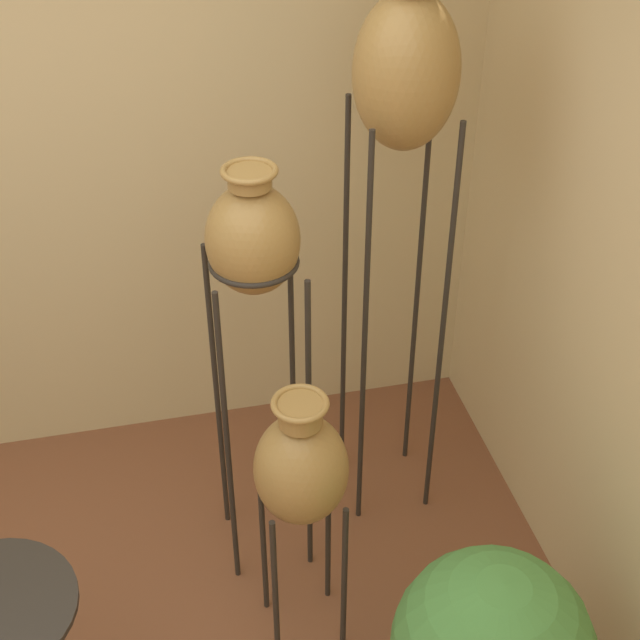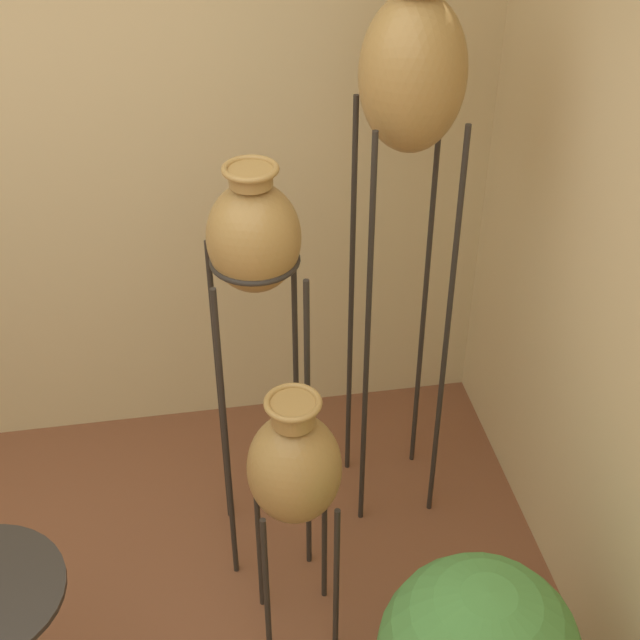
# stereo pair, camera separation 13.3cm
# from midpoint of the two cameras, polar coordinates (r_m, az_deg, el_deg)

# --- Properties ---
(wall_back) EXTENTS (7.56, 0.06, 2.70)m
(wall_back) POSITION_cam_midpoint_polar(r_m,az_deg,el_deg) (3.53, -16.79, 10.44)
(wall_back) COLOR #D1B784
(wall_back) RESTS_ON ground_plane
(vase_stand_tall) EXTENTS (0.34, 0.34, 2.11)m
(vase_stand_tall) POSITION_cam_midpoint_polar(r_m,az_deg,el_deg) (2.85, 7.29, 14.67)
(vase_stand_tall) COLOR #28231E
(vase_stand_tall) RESTS_ON ground_plane
(vase_stand_medium) EXTENTS (0.30, 0.30, 1.62)m
(vase_stand_medium) POSITION_cam_midpoint_polar(r_m,az_deg,el_deg) (2.77, -2.86, 4.63)
(vase_stand_medium) COLOR #28231E
(vase_stand_medium) RESTS_ON ground_plane
(vase_stand_short) EXTENTS (0.30, 0.30, 1.07)m
(vase_stand_short) POSITION_cam_midpoint_polar(r_m,az_deg,el_deg) (2.79, -0.26, -9.53)
(vase_stand_short) COLOR #28231E
(vase_stand_short) RESTS_ON ground_plane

